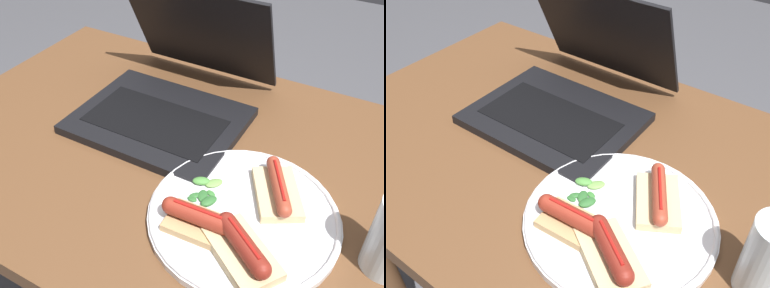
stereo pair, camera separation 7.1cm
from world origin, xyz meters
TOP-DOWN VIEW (x-y plane):
  - desk at (0.00, 0.00)m, footprint 1.11×0.67m
  - laptop at (-0.13, 0.10)m, footprint 0.32×0.35m
  - plate at (0.11, -0.09)m, footprint 0.30×0.30m
  - sausage_toast_left at (0.15, -0.04)m, footprint 0.11×0.13m
  - sausage_toast_middle at (0.14, -0.17)m, footprint 0.13×0.12m
  - sausage_toast_right at (0.06, -0.15)m, footprint 0.12×0.07m
  - salad_pile at (0.04, -0.08)m, footprint 0.06×0.08m
  - drinking_glass at (0.32, -0.08)m, footprint 0.06×0.06m

SIDE VIEW (x-z plane):
  - desk at x=0.00m, z-range 0.26..1.02m
  - plate at x=0.11m, z-range 0.76..0.78m
  - salad_pile at x=0.04m, z-range 0.77..0.78m
  - sausage_toast_left at x=0.15m, z-range 0.77..0.81m
  - sausage_toast_middle at x=0.14m, z-range 0.77..0.81m
  - sausage_toast_right at x=0.06m, z-range 0.77..0.81m
  - laptop at x=-0.13m, z-range 0.69..0.92m
  - drinking_glass at x=0.32m, z-range 0.76..0.88m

